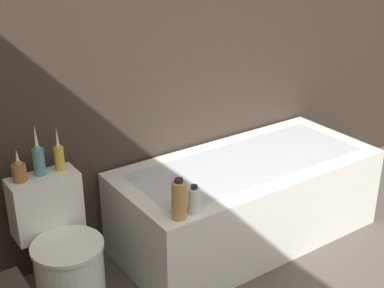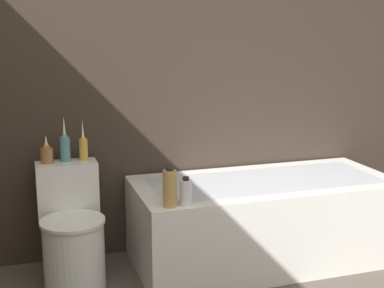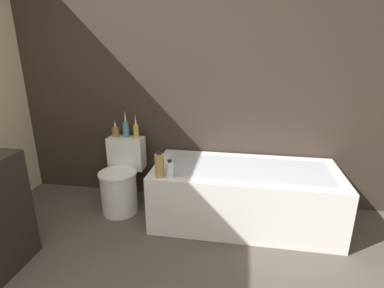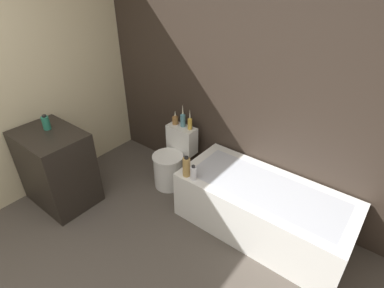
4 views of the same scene
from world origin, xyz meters
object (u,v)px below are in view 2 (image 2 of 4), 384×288
toilet (72,235)px  shampoo_bottle_tall (170,188)px  shampoo_bottle_short (186,192)px  vase_gold (47,153)px  vase_bronze (83,147)px  bathtub (264,220)px  vase_silver (65,146)px

toilet → shampoo_bottle_tall: (0.50, -0.34, 0.34)m
shampoo_bottle_tall → shampoo_bottle_short: 0.09m
shampoo_bottle_tall → shampoo_bottle_short: shampoo_bottle_tall is taller
vase_gold → shampoo_bottle_short: bearing=-38.0°
vase_gold → vase_bronze: (0.22, 0.01, 0.02)m
bathtub → vase_silver: bearing=168.6°
shampoo_bottle_short → shampoo_bottle_tall: bearing=177.4°
vase_gold → shampoo_bottle_short: 0.90m
shampoo_bottle_tall → bathtub: bearing=23.4°
shampoo_bottle_short → vase_silver: bearing=136.7°
vase_bronze → shampoo_bottle_short: 0.75m
vase_gold → vase_silver: (0.11, 0.01, 0.03)m
vase_bronze → vase_gold: bearing=-178.4°
bathtub → vase_gold: 1.43m
bathtub → vase_bronze: (-1.10, 0.24, 0.51)m
bathtub → toilet: bearing=178.5°
bathtub → shampoo_bottle_short: (-0.62, -0.31, 0.34)m
vase_bronze → shampoo_bottle_tall: size_ratio=1.11×
toilet → vase_gold: bearing=118.4°
toilet → vase_bronze: bearing=62.3°
vase_silver → shampoo_bottle_short: bearing=-43.3°
vase_gold → shampoo_bottle_tall: (0.61, -0.54, -0.12)m
shampoo_bottle_tall → toilet: bearing=145.8°
toilet → vase_bronze: vase_bronze is taller
vase_bronze → toilet: bearing=-117.7°
toilet → bathtub: bearing=-1.5°
bathtub → vase_gold: vase_gold is taller
toilet → vase_bronze: 0.53m
toilet → shampoo_bottle_short: bearing=-30.3°
toilet → shampoo_bottle_short: (0.59, -0.34, 0.31)m
vase_silver → toilet: bearing=-90.0°
bathtub → vase_bronze: vase_bronze is taller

